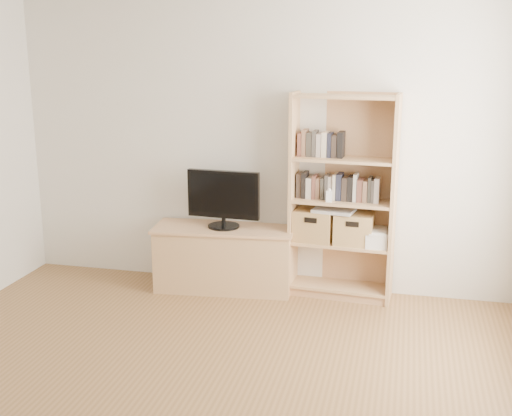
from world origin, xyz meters
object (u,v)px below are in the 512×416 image
(bookshelf, at_px, (343,198))
(basket_right, at_px, (354,228))
(tv_stand, at_px, (224,259))
(laptop, at_px, (334,210))
(basket_left, at_px, (315,225))
(television, at_px, (223,199))
(baby_monitor, at_px, (329,196))

(bookshelf, xyz_separation_m, basket_right, (0.11, -0.01, -0.26))
(tv_stand, relative_size, laptop, 3.55)
(tv_stand, xyz_separation_m, basket_left, (0.81, 0.08, 0.35))
(bookshelf, xyz_separation_m, basket_left, (-0.24, 0.01, -0.26))
(television, relative_size, basket_right, 2.02)
(tv_stand, distance_m, television, 0.56)
(bookshelf, distance_m, basket_right, 0.28)
(television, relative_size, laptop, 1.92)
(baby_monitor, bearing_deg, laptop, 61.70)
(baby_monitor, xyz_separation_m, laptop, (0.04, 0.07, -0.14))
(basket_right, bearing_deg, bookshelf, 176.04)
(basket_right, bearing_deg, tv_stand, -174.76)
(television, relative_size, baby_monitor, 6.79)
(baby_monitor, bearing_deg, basket_right, 19.05)
(tv_stand, relative_size, television, 1.85)
(basket_left, height_order, laptop, laptop)
(television, distance_m, basket_right, 1.17)
(tv_stand, distance_m, bookshelf, 1.21)
(baby_monitor, bearing_deg, television, 177.05)
(television, bearing_deg, basket_left, 8.90)
(basket_left, bearing_deg, tv_stand, -167.68)
(laptop, bearing_deg, baby_monitor, -107.18)
(basket_right, bearing_deg, television, -174.76)
(baby_monitor, relative_size, laptop, 0.28)
(tv_stand, distance_m, basket_right, 1.21)
(tv_stand, xyz_separation_m, basket_right, (1.15, 0.06, 0.35))
(television, distance_m, baby_monitor, 0.94)
(tv_stand, bearing_deg, basket_left, 0.11)
(basket_left, bearing_deg, basket_right, 2.91)
(tv_stand, height_order, basket_right, basket_right)
(television, bearing_deg, laptop, 6.19)
(bookshelf, bearing_deg, laptop, -160.69)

